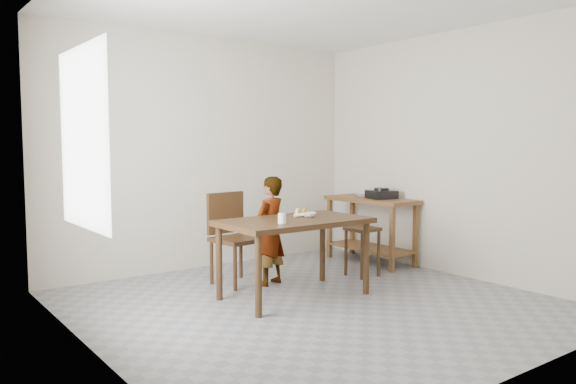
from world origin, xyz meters
TOP-DOWN VIEW (x-y plane):
  - floor at (0.00, 0.00)m, footprint 4.00×4.00m
  - wall_back at (0.00, 2.02)m, footprint 4.00×0.04m
  - wall_front at (0.00, -2.02)m, footprint 4.00×0.04m
  - wall_left at (-2.02, 0.00)m, footprint 0.04×4.00m
  - wall_right at (2.02, 0.00)m, footprint 0.04×4.00m
  - window_pane at (-1.97, 0.20)m, footprint 0.02×1.10m
  - dining_table at (0.00, 0.30)m, footprint 1.40×0.80m
  - prep_counter at (1.72, 1.00)m, footprint 0.50×1.20m
  - child at (0.09, 0.84)m, footprint 0.48×0.39m
  - dining_chair at (-0.17, 1.04)m, footprint 0.51×0.51m
  - stool at (1.12, 0.53)m, footprint 0.31×0.31m
  - glass_tumbler at (-0.26, 0.13)m, footprint 0.09×0.09m
  - small_bowl at (0.20, 0.33)m, footprint 0.19×0.19m
  - banana at (0.14, 0.37)m, footprint 0.20×0.17m
  - serving_bowl at (1.74, 1.16)m, footprint 0.26×0.26m
  - gas_burner at (1.76, 0.86)m, footprint 0.36×0.36m

SIDE VIEW (x-z plane):
  - floor at x=0.00m, z-range -0.04..0.00m
  - stool at x=1.12m, z-range 0.00..0.54m
  - dining_table at x=0.00m, z-range 0.00..0.75m
  - prep_counter at x=1.72m, z-range 0.00..0.80m
  - dining_chair at x=-0.17m, z-range 0.00..0.95m
  - child at x=0.09m, z-range 0.00..1.13m
  - small_bowl at x=0.20m, z-range 0.75..0.80m
  - banana at x=0.14m, z-range 0.75..0.81m
  - glass_tumbler at x=-0.26m, z-range 0.75..0.84m
  - serving_bowl at x=1.74m, z-range 0.80..0.85m
  - gas_burner at x=1.76m, z-range 0.80..0.90m
  - wall_back at x=0.00m, z-range 0.00..2.70m
  - wall_front at x=0.00m, z-range 0.00..2.70m
  - wall_left at x=-2.02m, z-range 0.00..2.70m
  - wall_right at x=2.02m, z-range 0.00..2.70m
  - window_pane at x=-1.97m, z-range 0.85..2.15m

